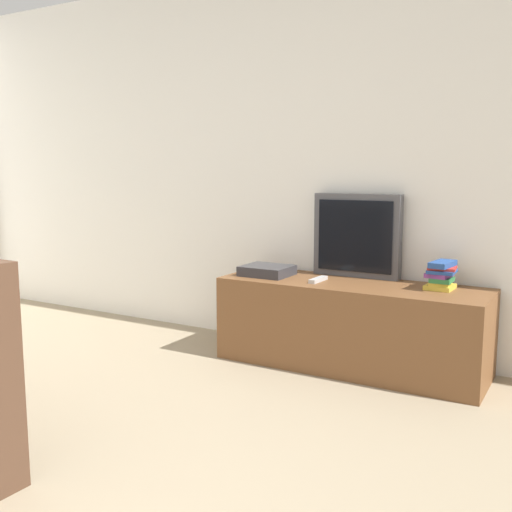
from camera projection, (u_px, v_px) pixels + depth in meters
name	position (u px, v px, depth m)	size (l,w,h in m)	color
wall_back	(272.00, 159.00, 4.22)	(9.00, 0.06, 2.60)	white
tv_stand	(351.00, 325.00, 3.73)	(1.65, 0.54, 0.54)	brown
television	(357.00, 236.00, 3.87)	(0.58, 0.09, 0.54)	#4C4C51
book_stack	(441.00, 275.00, 3.49)	(0.17, 0.23, 0.17)	gold
remote_on_stand	(318.00, 280.00, 3.74)	(0.05, 0.19, 0.02)	#B7B7B7
set_top_box	(267.00, 270.00, 3.95)	(0.31, 0.27, 0.06)	#333338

